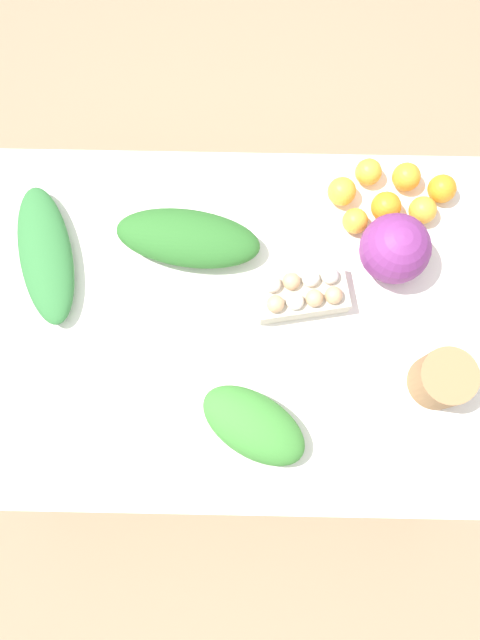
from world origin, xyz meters
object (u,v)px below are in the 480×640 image
(greens_bunch_kale, at_px, (188,238))
(orange_4, at_px, (368,172))
(cabbage_purple, at_px, (395,249))
(orange_6, at_px, (423,210))
(egg_carton, at_px, (302,293))
(greens_bunch_scallion, at_px, (46,254))
(orange_1, at_px, (386,207))
(paper_bag, at_px, (442,379))
(orange_5, at_px, (342,191))
(orange_0, at_px, (442,189))
(greens_bunch_beet_tops, at_px, (254,425))
(orange_3, at_px, (406,177))
(orange_2, at_px, (355,221))

(greens_bunch_kale, xyz_separation_m, orange_4, (0.46, 0.20, -0.01))
(cabbage_purple, distance_m, orange_6, 0.16)
(egg_carton, xyz_separation_m, greens_bunch_kale, (-0.29, 0.14, 0.00))
(greens_bunch_scallion, height_order, orange_1, orange_1)
(cabbage_purple, xyz_separation_m, paper_bag, (0.11, -0.32, -0.02))
(greens_bunch_kale, distance_m, orange_1, 0.51)
(greens_bunch_scallion, bearing_deg, orange_5, 13.83)
(orange_0, relative_size, orange_6, 1.03)
(greens_bunch_beet_tops, bearing_deg, egg_carton, 70.66)
(orange_3, xyz_separation_m, orange_4, (-0.10, 0.01, -0.00))
(greens_bunch_beet_tops, height_order, orange_3, greens_bunch_beet_tops)
(greens_bunch_kale, relative_size, orange_4, 5.25)
(greens_bunch_scallion, distance_m, orange_5, 0.77)
(cabbage_purple, distance_m, greens_bunch_kale, 0.51)
(orange_4, bearing_deg, greens_bunch_kale, -157.01)
(orange_2, bearing_deg, greens_bunch_beet_tops, -115.83)
(cabbage_purple, height_order, orange_6, cabbage_purple)
(greens_bunch_scallion, height_order, orange_5, orange_5)
(orange_4, distance_m, orange_5, 0.09)
(greens_bunch_kale, relative_size, orange_6, 5.14)
(cabbage_purple, relative_size, greens_bunch_scallion, 0.47)
(cabbage_purple, bearing_deg, orange_1, 92.77)
(orange_4, relative_size, orange_6, 0.98)
(orange_2, bearing_deg, greens_bunch_kale, -171.97)
(orange_1, relative_size, orange_6, 1.09)
(greens_bunch_kale, height_order, orange_6, greens_bunch_kale)
(paper_bag, distance_m, greens_bunch_kale, 0.71)
(cabbage_purple, bearing_deg, orange_4, 101.86)
(greens_bunch_scallion, distance_m, orange_1, 0.88)
(greens_bunch_kale, xyz_separation_m, orange_3, (0.56, 0.18, -0.01))
(orange_2, xyz_separation_m, orange_5, (-0.03, 0.08, 0.00))
(orange_0, xyz_separation_m, orange_2, (-0.23, -0.09, -0.00))
(greens_bunch_beet_tops, bearing_deg, orange_4, 66.21)
(greens_bunch_kale, bearing_deg, paper_bag, -29.43)
(paper_bag, bearing_deg, orange_5, 114.77)
(orange_5, bearing_deg, egg_carton, -110.88)
(orange_2, bearing_deg, paper_bag, -64.85)
(greens_bunch_kale, relative_size, orange_3, 4.96)
(orange_1, xyz_separation_m, orange_6, (0.09, -0.01, -0.00))
(greens_bunch_scallion, bearing_deg, cabbage_purple, 0.84)
(greens_bunch_scallion, distance_m, orange_6, 0.97)
(greens_bunch_kale, bearing_deg, orange_0, 13.11)
(orange_2, bearing_deg, egg_carton, -125.17)
(egg_carton, bearing_deg, orange_0, 28.49)
(greens_bunch_scallion, relative_size, orange_0, 5.09)
(paper_bag, bearing_deg, cabbage_purple, 108.57)
(paper_bag, height_order, greens_bunch_scallion, paper_bag)
(cabbage_purple, distance_m, orange_1, 0.14)
(cabbage_purple, distance_m, orange_3, 0.23)
(greens_bunch_scallion, bearing_deg, orange_2, 7.67)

